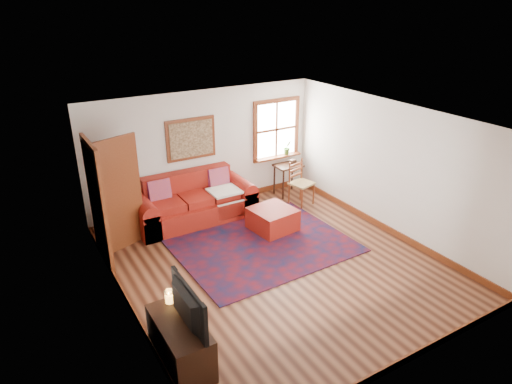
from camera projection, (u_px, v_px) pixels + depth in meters
ground at (276, 264)px, 7.76m from camera, size 5.50×5.50×0.00m
room_envelope at (277, 173)px, 7.12m from camera, size 5.04×5.54×2.52m
window at (278, 135)px, 10.21m from camera, size 1.18×0.20×1.38m
doorway at (110, 197)px, 7.71m from camera, size 0.89×1.08×2.14m
framed_artwork at (191, 139)px, 9.14m from camera, size 1.05×0.07×0.85m
persian_rug at (262, 244)px, 8.35m from camera, size 3.11×2.52×0.02m
red_leather_sofa at (194, 205)px, 9.20m from camera, size 2.41×1.00×0.94m
red_ottoman at (273, 219)px, 8.81m from camera, size 0.85×0.85×0.44m
side_table at (288, 170)px, 10.25m from camera, size 0.59×0.44×0.71m
ladder_back_chair at (300, 181)px, 9.81m from camera, size 0.54×0.52×0.96m
media_cabinet at (180, 342)px, 5.58m from camera, size 0.49×1.09×0.60m
television at (181, 307)px, 5.30m from camera, size 0.12×0.95×0.55m
candle_hurricane at (169, 297)px, 5.79m from camera, size 0.12×0.12×0.18m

